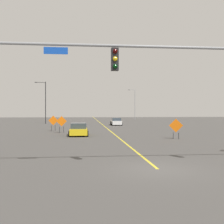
{
  "coord_description": "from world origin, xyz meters",
  "views": [
    {
      "loc": [
        -3.51,
        -12.74,
        2.84
      ],
      "look_at": [
        0.8,
        29.41,
        2.53
      ],
      "focal_mm": 43.68,
      "sensor_mm": 36.0,
      "label": 1
    }
  ],
  "objects_px": {
    "car_yellow_approaching": "(79,130)",
    "construction_sign_median_far": "(176,126)",
    "construction_sign_median_near": "(53,121)",
    "car_white_distant": "(116,122)",
    "street_lamp_near_right": "(134,103)",
    "street_lamp_far_right": "(45,100)",
    "construction_sign_left_lane": "(62,122)"
  },
  "relations": [
    {
      "from": "car_yellow_approaching",
      "to": "construction_sign_median_far",
      "type": "bearing_deg",
      "value": -25.87
    },
    {
      "from": "construction_sign_median_near",
      "to": "car_white_distant",
      "type": "relative_size",
      "value": 0.49
    },
    {
      "from": "car_white_distant",
      "to": "car_yellow_approaching",
      "type": "bearing_deg",
      "value": -108.07
    },
    {
      "from": "construction_sign_median_far",
      "to": "car_white_distant",
      "type": "bearing_deg",
      "value": 96.78
    },
    {
      "from": "street_lamp_near_right",
      "to": "car_white_distant",
      "type": "xyz_separation_m",
      "value": [
        -8.57,
        -27.36,
        -4.22
      ]
    },
    {
      "from": "car_white_distant",
      "to": "construction_sign_median_near",
      "type": "bearing_deg",
      "value": -125.62
    },
    {
      "from": "street_lamp_near_right",
      "to": "car_yellow_approaching",
      "type": "height_order",
      "value": "street_lamp_near_right"
    },
    {
      "from": "street_lamp_far_right",
      "to": "construction_sign_median_far",
      "type": "xyz_separation_m",
      "value": [
        17.11,
        -31.85,
        -3.59
      ]
    },
    {
      "from": "street_lamp_near_right",
      "to": "car_white_distant",
      "type": "bearing_deg",
      "value": -107.4
    },
    {
      "from": "street_lamp_far_right",
      "to": "street_lamp_near_right",
      "type": "height_order",
      "value": "street_lamp_near_right"
    },
    {
      "from": "car_white_distant",
      "to": "construction_sign_median_far",
      "type": "bearing_deg",
      "value": -83.22
    },
    {
      "from": "street_lamp_far_right",
      "to": "car_yellow_approaching",
      "type": "xyz_separation_m",
      "value": [
        7.54,
        -27.2,
        -4.16
      ]
    },
    {
      "from": "construction_sign_left_lane",
      "to": "construction_sign_median_near",
      "type": "distance_m",
      "value": 2.87
    },
    {
      "from": "street_lamp_far_right",
      "to": "car_yellow_approaching",
      "type": "relative_size",
      "value": 2.25
    },
    {
      "from": "construction_sign_left_lane",
      "to": "construction_sign_median_near",
      "type": "bearing_deg",
      "value": 116.98
    },
    {
      "from": "construction_sign_median_far",
      "to": "car_yellow_approaching",
      "type": "height_order",
      "value": "construction_sign_median_far"
    },
    {
      "from": "street_lamp_near_right",
      "to": "car_white_distant",
      "type": "height_order",
      "value": "street_lamp_near_right"
    },
    {
      "from": "construction_sign_median_far",
      "to": "construction_sign_left_lane",
      "type": "xyz_separation_m",
      "value": [
        -11.74,
        8.3,
        0.1
      ]
    },
    {
      "from": "street_lamp_near_right",
      "to": "construction_sign_median_far",
      "type": "bearing_deg",
      "value": -96.13
    },
    {
      "from": "construction_sign_median_near",
      "to": "construction_sign_median_far",
      "type": "bearing_deg",
      "value": -39.77
    },
    {
      "from": "construction_sign_median_near",
      "to": "car_yellow_approaching",
      "type": "relative_size",
      "value": 0.54
    },
    {
      "from": "construction_sign_median_near",
      "to": "car_white_distant",
      "type": "xyz_separation_m",
      "value": [
        10.08,
        14.06,
        -0.7
      ]
    },
    {
      "from": "street_lamp_near_right",
      "to": "construction_sign_left_lane",
      "type": "height_order",
      "value": "street_lamp_near_right"
    },
    {
      "from": "car_yellow_approaching",
      "to": "car_white_distant",
      "type": "distance_m",
      "value": 21.32
    },
    {
      "from": "street_lamp_far_right",
      "to": "car_yellow_approaching",
      "type": "distance_m",
      "value": 28.53
    },
    {
      "from": "street_lamp_far_right",
      "to": "street_lamp_near_right",
      "type": "xyz_separation_m",
      "value": [
        22.72,
        20.43,
        0.04
      ]
    },
    {
      "from": "construction_sign_median_far",
      "to": "car_white_distant",
      "type": "distance_m",
      "value": 25.1
    },
    {
      "from": "car_yellow_approaching",
      "to": "street_lamp_far_right",
      "type": "bearing_deg",
      "value": 105.48
    },
    {
      "from": "street_lamp_far_right",
      "to": "construction_sign_median_near",
      "type": "height_order",
      "value": "street_lamp_far_right"
    },
    {
      "from": "construction_sign_left_lane",
      "to": "car_yellow_approaching",
      "type": "bearing_deg",
      "value": -59.39
    },
    {
      "from": "car_yellow_approaching",
      "to": "car_white_distant",
      "type": "xyz_separation_m",
      "value": [
        6.61,
        20.27,
        -0.02
      ]
    },
    {
      "from": "street_lamp_far_right",
      "to": "construction_sign_median_near",
      "type": "distance_m",
      "value": 21.67
    }
  ]
}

